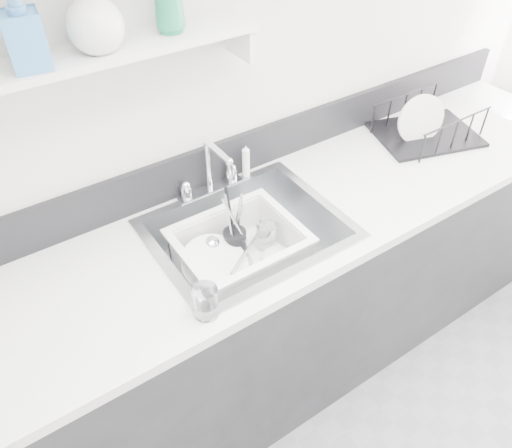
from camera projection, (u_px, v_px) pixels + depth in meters
counter_run at (249, 315)px, 1.99m from camera, size 3.20×0.62×0.92m
backsplash at (203, 167)px, 1.81m from camera, size 3.20×0.02×0.16m
sink at (248, 248)px, 1.74m from camera, size 0.64×0.52×0.20m
faucet at (210, 179)px, 1.79m from camera, size 0.26×0.18×0.23m
side_sprayer at (246, 161)px, 1.86m from camera, size 0.03×0.03×0.14m
wall_shelf at (83, 60)px, 1.29m from camera, size 1.00×0.16×0.12m
wash_tub at (239, 252)px, 1.72m from camera, size 0.50×0.45×0.16m
plate_stack at (218, 270)px, 1.71m from camera, size 0.28×0.28×0.11m
utensil_cup at (235, 241)px, 1.77m from camera, size 0.08×0.08×0.28m
ladle at (232, 255)px, 1.74m from camera, size 0.28×0.31×0.09m
tumbler_in_tub at (266, 236)px, 1.81m from camera, size 0.09×0.09×0.10m
tumbler_counter at (206, 301)px, 1.38m from camera, size 0.09×0.09×0.10m
dish_rack at (428, 120)px, 2.08m from camera, size 0.49×0.42×0.15m
bowl_small at (277, 260)px, 1.76m from camera, size 0.14×0.14×0.03m
soap_bottle_b at (22, 27)px, 1.14m from camera, size 0.10×0.10×0.20m
soap_bottle_c at (93, 14)px, 1.22m from camera, size 0.15×0.15×0.18m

